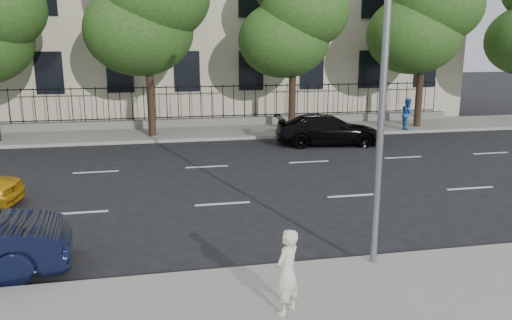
{
  "coord_description": "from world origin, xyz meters",
  "views": [
    {
      "loc": [
        -1.76,
        -11.19,
        4.57
      ],
      "look_at": [
        1.09,
        3.0,
        1.14
      ],
      "focal_mm": 35.0,
      "sensor_mm": 36.0,
      "label": 1
    }
  ],
  "objects": [
    {
      "name": "pedestrian_far",
      "position": [
        10.99,
        12.4,
        0.95
      ],
      "size": [
        0.82,
        0.93,
        1.6
      ],
      "primitive_type": "imported",
      "rotation": [
        0.0,
        0.0,
        1.25
      ],
      "color": "#20519C",
      "rests_on": "far_sidewalk"
    },
    {
      "name": "tree_c",
      "position": [
        -1.96,
        13.36,
        6.41
      ],
      "size": [
        5.89,
        5.5,
        9.8
      ],
      "color": "#382619",
      "rests_on": "far_sidewalk"
    },
    {
      "name": "lane_markings",
      "position": [
        0.0,
        4.75,
        0.01
      ],
      "size": [
        49.6,
        4.62,
        0.01
      ],
      "primitive_type": null,
      "color": "silver",
      "rests_on": "ground"
    },
    {
      "name": "woman_near",
      "position": [
        0.23,
        -3.89,
        0.89
      ],
      "size": [
        0.63,
        0.63,
        1.47
      ],
      "primitive_type": "imported",
      "rotation": [
        0.0,
        0.0,
        3.9
      ],
      "color": "silver",
      "rests_on": "near_sidewalk"
    },
    {
      "name": "tree_e",
      "position": [
        12.04,
        13.36,
        6.2
      ],
      "size": [
        5.71,
        5.31,
        9.46
      ],
      "color": "#382619",
      "rests_on": "far_sidewalk"
    },
    {
      "name": "iron_fence",
      "position": [
        0.0,
        15.7,
        0.65
      ],
      "size": [
        30.0,
        0.5,
        2.2
      ],
      "color": "slate",
      "rests_on": "far_sidewalk"
    },
    {
      "name": "black_sedan",
      "position": [
        5.85,
        10.11,
        0.69
      ],
      "size": [
        4.95,
        2.46,
        1.38
      ],
      "primitive_type": "imported",
      "rotation": [
        0.0,
        0.0,
        1.46
      ],
      "color": "black",
      "rests_on": "ground"
    },
    {
      "name": "ground",
      "position": [
        0.0,
        0.0,
        0.0
      ],
      "size": [
        120.0,
        120.0,
        0.0
      ],
      "primitive_type": "plane",
      "color": "black",
      "rests_on": "ground"
    },
    {
      "name": "street_light",
      "position": [
        2.5,
        -1.77,
        5.15
      ],
      "size": [
        0.25,
        3.32,
        8.05
      ],
      "color": "slate",
      "rests_on": "near_sidewalk"
    },
    {
      "name": "far_sidewalk",
      "position": [
        0.0,
        14.0,
        0.07
      ],
      "size": [
        60.0,
        4.0,
        0.15
      ],
      "primitive_type": "cube",
      "color": "gray",
      "rests_on": "ground"
    },
    {
      "name": "tree_d",
      "position": [
        5.04,
        13.36,
        5.84
      ],
      "size": [
        5.34,
        4.94,
        8.84
      ],
      "color": "#382619",
      "rests_on": "far_sidewalk"
    }
  ]
}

